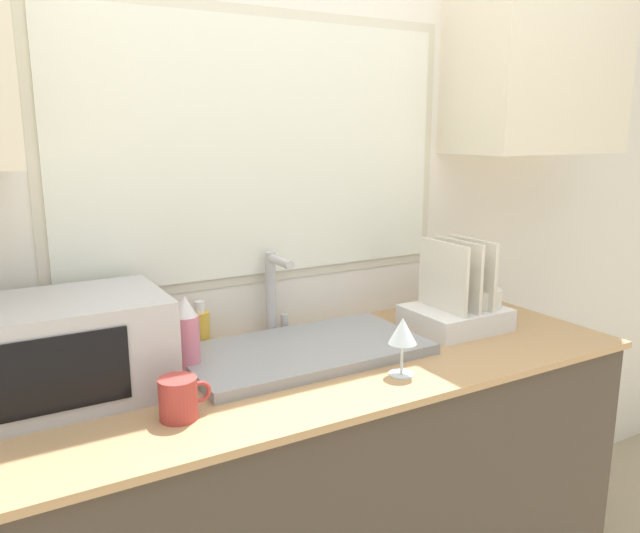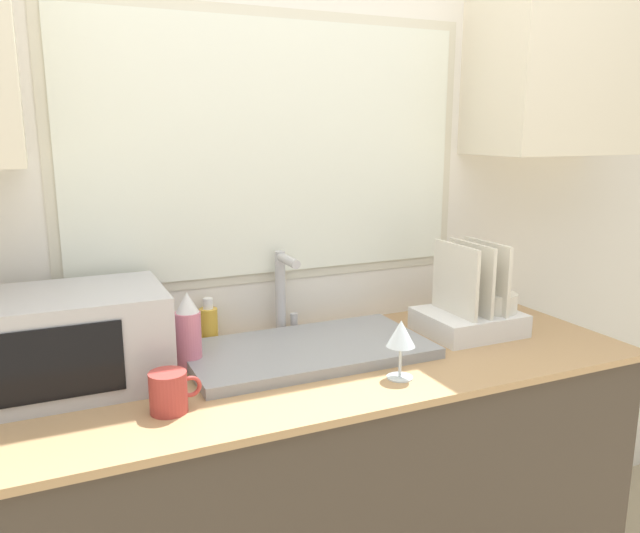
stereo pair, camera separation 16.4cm
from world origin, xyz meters
The scene contains 10 objects.
countertop centered at (0.00, 0.32, 0.46)m, with size 1.84×0.67×0.92m.
wall_back centered at (0.00, 0.63, 1.42)m, with size 6.00×0.38×2.60m.
sink_basin centered at (0.00, 0.38, 0.93)m, with size 0.69×0.37×0.03m.
faucet centered at (0.00, 0.58, 1.07)m, with size 0.08×0.15×0.27m.
microwave centered at (-0.64, 0.43, 1.04)m, with size 0.49×0.33×0.24m.
dish_rack centered at (0.56, 0.36, 0.99)m, with size 0.30×0.25×0.29m.
spray_bottle centered at (-0.33, 0.43, 1.02)m, with size 0.07×0.07×0.21m.
soap_bottle centered at (-0.23, 0.61, 0.98)m, with size 0.05×0.05×0.14m.
mug_near_sink centered at (-0.43, 0.18, 0.97)m, with size 0.12×0.09×0.10m.
wine_glass centered at (0.15, 0.13, 1.03)m, with size 0.08×0.08×0.16m.
Camera 1 is at (-0.81, -1.09, 1.55)m, focal length 35.00 mm.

